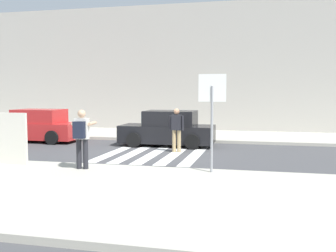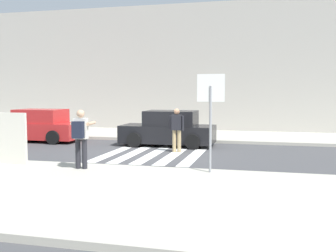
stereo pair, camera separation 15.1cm
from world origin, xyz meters
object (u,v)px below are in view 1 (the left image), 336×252
object	(u,v)px
parked_car_red	(38,126)
advertising_board	(11,139)
parked_car_black	(168,129)
stop_sign	(212,101)
photographer_with_backpack	(82,134)
pedestrian_crossing	(177,128)

from	to	relation	value
parked_car_red	advertising_board	xyz separation A→B (m)	(2.89, -6.20, 0.21)
parked_car_black	parked_car_red	bearing A→B (deg)	180.00
stop_sign	advertising_board	distance (m)	6.30
stop_sign	parked_car_black	bearing A→B (deg)	114.01
parked_car_black	advertising_board	distance (m)	7.13
photographer_with_backpack	parked_car_red	world-z (taller)	photographer_with_backpack
advertising_board	parked_car_black	bearing A→B (deg)	60.35
pedestrian_crossing	parked_car_red	distance (m)	7.39
photographer_with_backpack	advertising_board	distance (m)	2.48
parked_car_red	parked_car_black	distance (m)	6.42
pedestrian_crossing	advertising_board	xyz separation A→B (m)	(-4.28, -4.44, -0.03)
pedestrian_crossing	parked_car_red	bearing A→B (deg)	166.23
parked_car_red	stop_sign	bearing A→B (deg)	-33.28
photographer_with_backpack	stop_sign	bearing A→B (deg)	6.51
photographer_with_backpack	pedestrian_crossing	world-z (taller)	photographer_with_backpack
parked_car_red	advertising_board	bearing A→B (deg)	-64.99
pedestrian_crossing	parked_car_black	xyz separation A→B (m)	(-0.76, 1.76, -0.25)
photographer_with_backpack	advertising_board	size ratio (longest dim) A/B	1.08
stop_sign	advertising_board	world-z (taller)	stop_sign
parked_car_black	advertising_board	bearing A→B (deg)	-119.65
parked_car_red	pedestrian_crossing	bearing A→B (deg)	-13.77
stop_sign	parked_car_red	distance (m)	10.94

